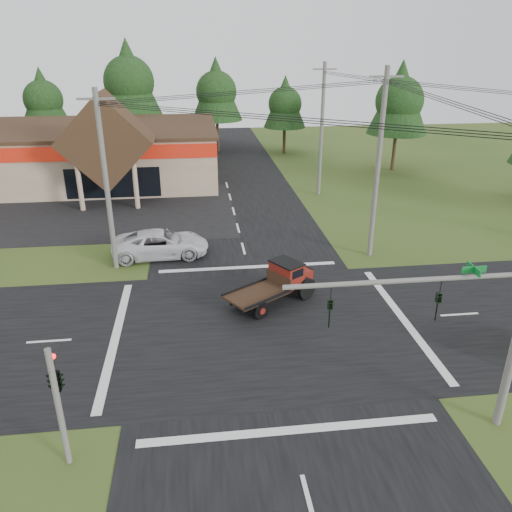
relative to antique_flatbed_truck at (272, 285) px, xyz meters
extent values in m
plane|color=#314C1B|center=(-0.76, -2.38, -1.06)|extent=(120.00, 120.00, 0.00)
cube|color=black|center=(-0.76, -2.38, -1.05)|extent=(12.00, 120.00, 0.02)
cube|color=black|center=(-0.76, -2.38, -1.05)|extent=(120.00, 12.00, 0.02)
cube|color=black|center=(-14.76, 16.62, -1.05)|extent=(28.00, 14.00, 0.02)
cube|color=tan|center=(-16.76, 27.62, 1.44)|extent=(30.00, 15.00, 5.00)
cube|color=#352515|center=(-16.76, 27.62, 3.99)|extent=(30.40, 15.40, 0.30)
cube|color=red|center=(-16.76, 20.07, 3.04)|extent=(30.00, 0.12, 1.20)
cube|color=#352515|center=(-10.76, 19.12, 4.24)|extent=(7.78, 4.00, 7.78)
cylinder|color=tan|center=(-12.96, 17.42, 0.94)|extent=(0.40, 0.40, 4.00)
cylinder|color=tan|center=(-8.56, 17.42, 0.94)|extent=(0.40, 0.40, 4.00)
cube|color=black|center=(-10.76, 20.10, 0.44)|extent=(8.00, 0.08, 2.60)
cylinder|color=#595651|center=(2.74, -9.88, 4.94)|extent=(8.00, 0.16, 0.16)
imported|color=black|center=(3.74, -9.88, 3.94)|extent=(0.16, 0.20, 1.00)
imported|color=black|center=(0.24, -9.88, 3.94)|extent=(0.16, 0.20, 1.00)
cube|color=#0C6626|center=(4.74, -9.88, 5.19)|extent=(0.80, 0.04, 0.22)
cylinder|color=#595651|center=(-8.26, -9.88, 1.14)|extent=(0.20, 0.20, 4.40)
imported|color=black|center=(-8.26, -9.68, 2.64)|extent=(0.53, 2.48, 1.00)
sphere|color=#FF0C0C|center=(-8.26, -9.53, 2.84)|extent=(0.18, 0.18, 0.18)
cylinder|color=#595651|center=(-8.76, 5.62, 4.19)|extent=(0.30, 0.30, 10.50)
cube|color=#595651|center=(-8.76, 5.62, 8.84)|extent=(2.00, 0.12, 0.12)
cylinder|color=#595651|center=(7.24, 5.62, 4.69)|extent=(0.30, 0.30, 11.50)
cube|color=#595651|center=(7.24, 5.62, 9.84)|extent=(2.00, 0.12, 0.12)
cylinder|color=#595651|center=(7.24, 19.62, 4.54)|extent=(0.30, 0.30, 11.20)
cube|color=#595651|center=(7.24, 19.62, 9.54)|extent=(2.00, 0.12, 0.12)
cylinder|color=#332316|center=(-20.76, 39.62, 0.69)|extent=(0.36, 0.36, 3.50)
cone|color=black|center=(-20.76, 39.62, 5.74)|extent=(5.60, 5.60, 6.60)
sphere|color=black|center=(-20.76, 39.62, 5.44)|extent=(4.40, 4.40, 4.40)
cylinder|color=#332316|center=(-10.76, 38.62, 1.21)|extent=(0.36, 0.36, 4.55)
cone|color=black|center=(-10.76, 38.62, 7.78)|extent=(7.28, 7.28, 8.58)
sphere|color=black|center=(-10.76, 38.62, 7.39)|extent=(5.72, 5.72, 5.72)
cylinder|color=#332316|center=(-0.76, 39.62, 0.86)|extent=(0.36, 0.36, 3.85)
cone|color=black|center=(-0.76, 39.62, 6.42)|extent=(6.16, 6.16, 7.26)
sphere|color=black|center=(-0.76, 39.62, 6.09)|extent=(4.84, 4.84, 4.84)
cylinder|color=#332316|center=(7.24, 37.62, 0.51)|extent=(0.36, 0.36, 3.15)
cone|color=black|center=(7.24, 37.62, 5.06)|extent=(5.04, 5.04, 5.94)
sphere|color=black|center=(7.24, 37.62, 4.79)|extent=(3.96, 3.96, 3.96)
cylinder|color=#332316|center=(17.24, 27.62, 0.86)|extent=(0.36, 0.36, 3.85)
cone|color=black|center=(17.24, 27.62, 6.42)|extent=(6.16, 6.16, 7.26)
sphere|color=black|center=(17.24, 27.62, 6.09)|extent=(4.84, 4.84, 4.84)
imported|color=silver|center=(-6.12, 7.09, -0.22)|extent=(6.20, 3.12, 1.68)
camera|label=1|loc=(-3.66, -22.91, 11.69)|focal=35.00mm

